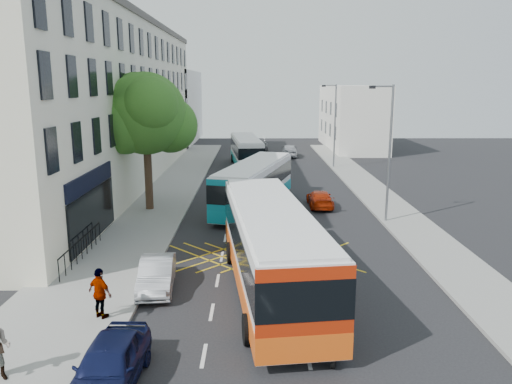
{
  "coord_description": "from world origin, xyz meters",
  "views": [
    {
      "loc": [
        -1.67,
        -16.91,
        8.17
      ],
      "look_at": [
        -1.52,
        10.63,
        2.2
      ],
      "focal_mm": 35.0,
      "sensor_mm": 36.0,
      "label": 1
    }
  ],
  "objects_px": {
    "motorbike": "(338,329)",
    "red_hatchback": "(320,199)",
    "street_tree": "(145,114)",
    "parked_car_silver": "(157,274)",
    "parked_car_blue": "(109,365)",
    "distant_car_silver": "(290,150)",
    "bus_near": "(271,247)",
    "distant_car_grey": "(259,147)",
    "bus_far": "(246,151)",
    "bus_mid": "(255,185)",
    "lamp_far": "(334,121)",
    "pedestrian_far": "(100,293)",
    "lamp_near": "(388,146)"
  },
  "relations": [
    {
      "from": "parked_car_silver",
      "to": "distant_car_grey",
      "type": "xyz_separation_m",
      "value": [
        4.68,
        42.03,
        -0.01
      ]
    },
    {
      "from": "red_hatchback",
      "to": "street_tree",
      "type": "bearing_deg",
      "value": 5.61
    },
    {
      "from": "motorbike",
      "to": "pedestrian_far",
      "type": "bearing_deg",
      "value": -179.66
    },
    {
      "from": "lamp_far",
      "to": "bus_far",
      "type": "height_order",
      "value": "lamp_far"
    },
    {
      "from": "bus_near",
      "to": "red_hatchback",
      "type": "xyz_separation_m",
      "value": [
        3.81,
        14.05,
        -1.26
      ]
    },
    {
      "from": "pedestrian_far",
      "to": "bus_near",
      "type": "bearing_deg",
      "value": -124.17
    },
    {
      "from": "red_hatchback",
      "to": "distant_car_silver",
      "type": "distance_m",
      "value": 23.93
    },
    {
      "from": "motorbike",
      "to": "parked_car_blue",
      "type": "distance_m",
      "value": 6.7
    },
    {
      "from": "parked_car_blue",
      "to": "distant_car_silver",
      "type": "height_order",
      "value": "distant_car_silver"
    },
    {
      "from": "bus_near",
      "to": "distant_car_silver",
      "type": "bearing_deg",
      "value": 77.88
    },
    {
      "from": "lamp_near",
      "to": "bus_far",
      "type": "height_order",
      "value": "lamp_near"
    },
    {
      "from": "bus_mid",
      "to": "distant_car_silver",
      "type": "distance_m",
      "value": 24.76
    },
    {
      "from": "bus_mid",
      "to": "red_hatchback",
      "type": "xyz_separation_m",
      "value": [
        4.43,
        0.47,
        -1.08
      ]
    },
    {
      "from": "motorbike",
      "to": "distant_car_silver",
      "type": "relative_size",
      "value": 0.47
    },
    {
      "from": "lamp_near",
      "to": "parked_car_blue",
      "type": "distance_m",
      "value": 20.77
    },
    {
      "from": "bus_near",
      "to": "parked_car_blue",
      "type": "bearing_deg",
      "value": -132.03
    },
    {
      "from": "distant_car_grey",
      "to": "street_tree",
      "type": "bearing_deg",
      "value": -102.23
    },
    {
      "from": "street_tree",
      "to": "lamp_near",
      "type": "height_order",
      "value": "street_tree"
    },
    {
      "from": "motorbike",
      "to": "red_hatchback",
      "type": "bearing_deg",
      "value": 100.46
    },
    {
      "from": "red_hatchback",
      "to": "distant_car_grey",
      "type": "distance_m",
      "value": 28.45
    },
    {
      "from": "street_tree",
      "to": "bus_near",
      "type": "xyz_separation_m",
      "value": [
        7.55,
        -13.01,
        -4.47
      ]
    },
    {
      "from": "bus_near",
      "to": "parked_car_silver",
      "type": "bearing_deg",
      "value": 170.43
    },
    {
      "from": "street_tree",
      "to": "bus_far",
      "type": "relative_size",
      "value": 0.82
    },
    {
      "from": "distant_car_grey",
      "to": "parked_car_silver",
      "type": "bearing_deg",
      "value": -94.04
    },
    {
      "from": "parked_car_silver",
      "to": "red_hatchback",
      "type": "xyz_separation_m",
      "value": [
        8.45,
        13.84,
        -0.07
      ]
    },
    {
      "from": "motorbike",
      "to": "pedestrian_far",
      "type": "height_order",
      "value": "pedestrian_far"
    },
    {
      "from": "lamp_near",
      "to": "bus_far",
      "type": "distance_m",
      "value": 23.0
    },
    {
      "from": "parked_car_silver",
      "to": "street_tree",
      "type": "bearing_deg",
      "value": 97.49
    },
    {
      "from": "motorbike",
      "to": "red_hatchback",
      "type": "distance_m",
      "value": 19.09
    },
    {
      "from": "red_hatchback",
      "to": "lamp_near",
      "type": "bearing_deg",
      "value": 130.2
    },
    {
      "from": "bus_far",
      "to": "distant_car_grey",
      "type": "relative_size",
      "value": 2.43
    },
    {
      "from": "lamp_far",
      "to": "parked_car_silver",
      "type": "xyz_separation_m",
      "value": [
        -11.8,
        -29.82,
        -3.99
      ]
    },
    {
      "from": "distant_car_silver",
      "to": "bus_mid",
      "type": "bearing_deg",
      "value": 85.03
    },
    {
      "from": "street_tree",
      "to": "distant_car_grey",
      "type": "height_order",
      "value": "street_tree"
    },
    {
      "from": "parked_car_blue",
      "to": "pedestrian_far",
      "type": "bearing_deg",
      "value": 111.46
    },
    {
      "from": "street_tree",
      "to": "pedestrian_far",
      "type": "xyz_separation_m",
      "value": [
        1.51,
        -15.68,
        -5.23
      ]
    },
    {
      "from": "lamp_near",
      "to": "pedestrian_far",
      "type": "xyz_separation_m",
      "value": [
        -13.2,
        -12.71,
        -3.56
      ]
    },
    {
      "from": "bus_near",
      "to": "parked_car_blue",
      "type": "relative_size",
      "value": 3.08
    },
    {
      "from": "bus_near",
      "to": "red_hatchback",
      "type": "relative_size",
      "value": 3.25
    },
    {
      "from": "motorbike",
      "to": "parked_car_silver",
      "type": "relative_size",
      "value": 0.53
    },
    {
      "from": "pedestrian_far",
      "to": "parked_car_silver",
      "type": "bearing_deg",
      "value": -83.9
    },
    {
      "from": "parked_car_blue",
      "to": "distant_car_silver",
      "type": "xyz_separation_m",
      "value": [
        8.1,
        44.58,
        0.04
      ]
    },
    {
      "from": "red_hatchback",
      "to": "bus_mid",
      "type": "bearing_deg",
      "value": 6.45
    },
    {
      "from": "lamp_far",
      "to": "bus_near",
      "type": "xyz_separation_m",
      "value": [
        -7.16,
        -30.04,
        -2.79
      ]
    },
    {
      "from": "street_tree",
      "to": "parked_car_silver",
      "type": "xyz_separation_m",
      "value": [
        2.91,
        -12.79,
        -5.67
      ]
    },
    {
      "from": "lamp_near",
      "to": "pedestrian_far",
      "type": "relative_size",
      "value": 4.39
    },
    {
      "from": "lamp_far",
      "to": "bus_far",
      "type": "bearing_deg",
      "value": 172.63
    },
    {
      "from": "parked_car_blue",
      "to": "distant_car_silver",
      "type": "bearing_deg",
      "value": 81.53
    },
    {
      "from": "bus_near",
      "to": "parked_car_blue",
      "type": "xyz_separation_m",
      "value": [
        -4.64,
        -6.6,
        -1.13
      ]
    },
    {
      "from": "street_tree",
      "to": "bus_mid",
      "type": "distance_m",
      "value": 8.37
    }
  ]
}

